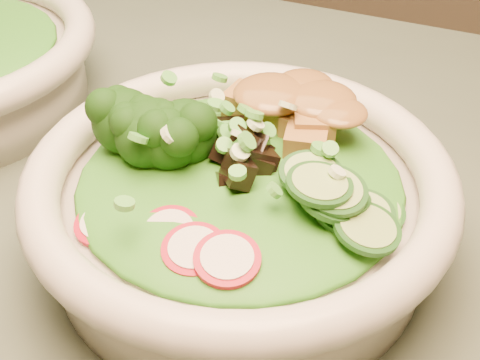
% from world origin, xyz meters
% --- Properties ---
extents(dining_table, '(1.20, 0.80, 0.75)m').
position_xyz_m(dining_table, '(0.00, 0.00, 0.64)').
color(dining_table, black).
rests_on(dining_table, ground).
extents(salad_bowl, '(0.30, 0.30, 0.08)m').
position_xyz_m(salad_bowl, '(0.09, -0.03, 0.79)').
color(salad_bowl, silver).
rests_on(salad_bowl, dining_table).
extents(lettuce_bed, '(0.23, 0.23, 0.03)m').
position_xyz_m(lettuce_bed, '(0.09, -0.03, 0.82)').
color(lettuce_bed, '#1C6C16').
rests_on(lettuce_bed, salad_bowl).
extents(broccoli_florets, '(0.09, 0.08, 0.05)m').
position_xyz_m(broccoli_florets, '(0.02, -0.03, 0.83)').
color(broccoli_florets, black).
rests_on(broccoli_florets, salad_bowl).
extents(radish_slices, '(0.13, 0.05, 0.02)m').
position_xyz_m(radish_slices, '(0.08, -0.11, 0.82)').
color(radish_slices, '#A20C20').
rests_on(radish_slices, salad_bowl).
extents(cucumber_slices, '(0.08, 0.08, 0.04)m').
position_xyz_m(cucumber_slices, '(0.16, -0.05, 0.83)').
color(cucumber_slices, '#99BD69').
rests_on(cucumber_slices, salad_bowl).
extents(mushroom_heap, '(0.08, 0.08, 0.04)m').
position_xyz_m(mushroom_heap, '(0.09, -0.02, 0.83)').
color(mushroom_heap, black).
rests_on(mushroom_heap, salad_bowl).
extents(tofu_cubes, '(0.10, 0.07, 0.04)m').
position_xyz_m(tofu_cubes, '(0.10, 0.04, 0.83)').
color(tofu_cubes, '#9A6233').
rests_on(tofu_cubes, salad_bowl).
extents(peanut_sauce, '(0.08, 0.06, 0.02)m').
position_xyz_m(peanut_sauce, '(0.10, 0.04, 0.84)').
color(peanut_sauce, brown).
rests_on(peanut_sauce, tofu_cubes).
extents(scallion_garnish, '(0.21, 0.21, 0.03)m').
position_xyz_m(scallion_garnish, '(0.09, -0.03, 0.84)').
color(scallion_garnish, '#54B33F').
rests_on(scallion_garnish, salad_bowl).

